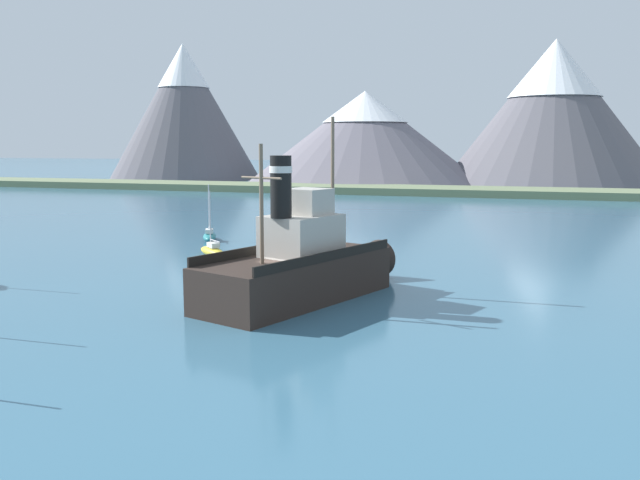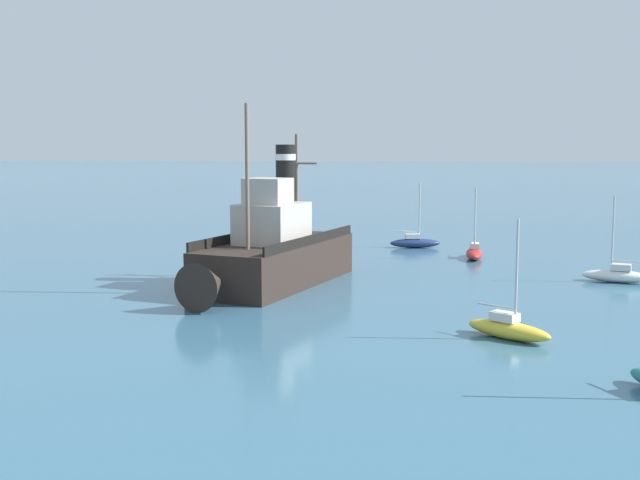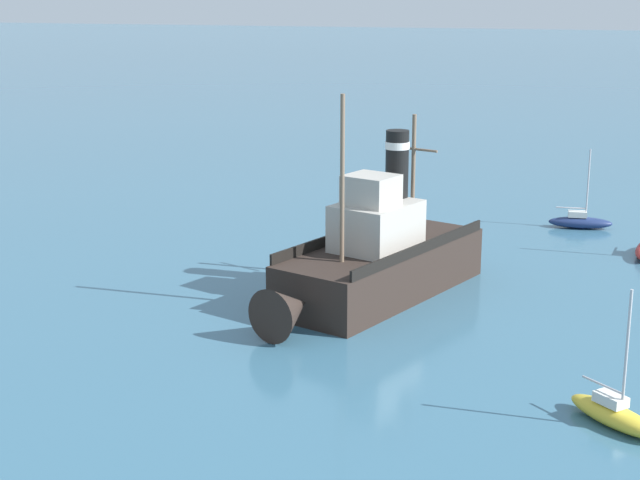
% 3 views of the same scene
% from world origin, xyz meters
% --- Properties ---
extents(ground_plane, '(600.00, 600.00, 0.00)m').
position_xyz_m(ground_plane, '(0.00, 0.00, 0.00)').
color(ground_plane, '#38667F').
extents(mountain_ridge, '(180.90, 56.96, 31.95)m').
position_xyz_m(mountain_ridge, '(10.17, 110.67, 14.53)').
color(mountain_ridge, '#56545B').
rests_on(mountain_ridge, ground).
extents(shoreline_strip, '(240.00, 12.00, 1.20)m').
position_xyz_m(shoreline_strip, '(0.00, 81.28, 0.60)').
color(shoreline_strip, '#6B7A56').
rests_on(shoreline_strip, ground).
extents(old_tugboat, '(8.19, 14.69, 9.90)m').
position_xyz_m(old_tugboat, '(0.36, 1.54, 1.83)').
color(old_tugboat, '#2D231E').
rests_on(old_tugboat, ground).
extents(sailboat_teal, '(2.59, 3.91, 4.90)m').
position_xyz_m(sailboat_teal, '(-14.65, 20.13, 0.43)').
color(sailboat_teal, '#23757A').
rests_on(sailboat_teal, ground).
extents(sailboat_yellow, '(3.56, 3.36, 4.90)m').
position_xyz_m(sailboat_yellow, '(-10.71, 12.77, 0.43)').
color(sailboat_yellow, gold).
rests_on(sailboat_yellow, ground).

